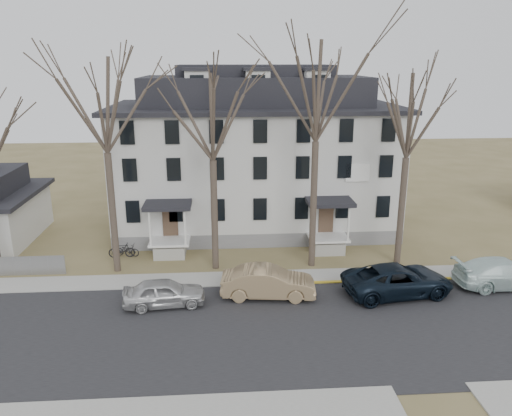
{
  "coord_description": "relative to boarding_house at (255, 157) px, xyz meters",
  "views": [
    {
      "loc": [
        -4.51,
        -18.9,
        12.42
      ],
      "look_at": [
        -2.55,
        9.0,
        4.06
      ],
      "focal_mm": 35.0,
      "sensor_mm": 36.0,
      "label": 1
    }
  ],
  "objects": [
    {
      "name": "ground",
      "position": [
        2.0,
        -17.95,
        -5.38
      ],
      "size": [
        120.0,
        120.0,
        0.0
      ],
      "primitive_type": "plane",
      "color": "olive",
      "rests_on": "ground"
    },
    {
      "name": "main_road",
      "position": [
        2.0,
        -15.95,
        -5.38
      ],
      "size": [
        120.0,
        10.0,
        0.04
      ],
      "primitive_type": "cube",
      "color": "#27272A",
      "rests_on": "ground"
    },
    {
      "name": "far_sidewalk",
      "position": [
        2.0,
        -9.95,
        -5.38
      ],
      "size": [
        120.0,
        2.0,
        0.08
      ],
      "primitive_type": "cube",
      "color": "#A09F97",
      "rests_on": "ground"
    },
    {
      "name": "yellow_curb",
      "position": [
        7.0,
        -10.85,
        -5.38
      ],
      "size": [
        14.0,
        0.25,
        0.06
      ],
      "primitive_type": "cube",
      "color": "gold",
      "rests_on": "ground"
    },
    {
      "name": "boarding_house",
      "position": [
        0.0,
        0.0,
        0.0
      ],
      "size": [
        20.8,
        12.36,
        12.05
      ],
      "color": "slate",
      "rests_on": "ground"
    },
    {
      "name": "tree_far_left",
      "position": [
        -9.0,
        -8.15,
        4.96
      ],
      "size": [
        8.4,
        8.4,
        13.72
      ],
      "color": "#473B31",
      "rests_on": "ground"
    },
    {
      "name": "tree_mid_left",
      "position": [
        -3.0,
        -8.15,
        4.22
      ],
      "size": [
        7.8,
        7.8,
        12.74
      ],
      "color": "#473B31",
      "rests_on": "ground"
    },
    {
      "name": "tree_center",
      "position": [
        3.0,
        -8.15,
        5.71
      ],
      "size": [
        9.0,
        9.0,
        14.7
      ],
      "color": "#473B31",
      "rests_on": "ground"
    },
    {
      "name": "tree_mid_right",
      "position": [
        8.5,
        -8.15,
        4.22
      ],
      "size": [
        7.8,
        7.8,
        12.74
      ],
      "color": "#473B31",
      "rests_on": "ground"
    },
    {
      "name": "car_silver",
      "position": [
        -5.63,
        -12.97,
        -4.66
      ],
      "size": [
        4.4,
        2.14,
        1.45
      ],
      "primitive_type": "imported",
      "rotation": [
        0.0,
        0.0,
        1.68
      ],
      "color": "silver",
      "rests_on": "ground"
    },
    {
      "name": "car_tan",
      "position": [
        -0.13,
        -12.35,
        -4.54
      ],
      "size": [
        5.22,
        2.27,
        1.67
      ],
      "primitive_type": "imported",
      "rotation": [
        0.0,
        0.0,
        1.47
      ],
      "color": "#9E835C",
      "rests_on": "ground"
    },
    {
      "name": "car_navy",
      "position": [
        6.96,
        -12.54,
        -4.55
      ],
      "size": [
        6.28,
        3.54,
        1.66
      ],
      "primitive_type": "imported",
      "rotation": [
        0.0,
        0.0,
        1.71
      ],
      "color": "black",
      "rests_on": "ground"
    },
    {
      "name": "car_white",
      "position": [
        13.29,
        -11.99,
        -4.57
      ],
      "size": [
        5.63,
        2.4,
        1.62
      ],
      "primitive_type": "imported",
      "rotation": [
        0.0,
        0.0,
        1.59
      ],
      "color": "silver",
      "rests_on": "ground"
    },
    {
      "name": "bicycle_left",
      "position": [
        -8.79,
        -5.91,
        -4.95
      ],
      "size": [
        1.7,
        0.91,
        0.85
      ],
      "primitive_type": "imported",
      "rotation": [
        0.0,
        0.0,
        1.35
      ],
      "color": "black",
      "rests_on": "ground"
    },
    {
      "name": "bicycle_right",
      "position": [
        -9.09,
        -6.13,
        -4.87
      ],
      "size": [
        1.72,
        0.57,
        1.02
      ],
      "primitive_type": "imported",
      "rotation": [
        0.0,
        0.0,
        1.63
      ],
      "color": "black",
      "rests_on": "ground"
    }
  ]
}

